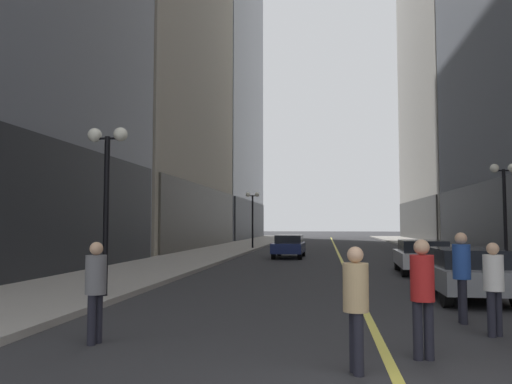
{
  "coord_description": "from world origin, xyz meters",
  "views": [
    {
      "loc": [
        -0.88,
        -4.76,
        1.94
      ],
      "look_at": [
        -5.95,
        31.84,
        4.36
      ],
      "focal_mm": 34.84,
      "sensor_mm": 36.0,
      "label": 1
    }
  ],
  "objects_px": {
    "pedestrian_in_tan_trench": "(356,299)",
    "pedestrian_in_blue_hoodie": "(462,270)",
    "car_grey": "(466,272)",
    "car_navy": "(289,245)",
    "pedestrian_in_grey_suit": "(96,284)",
    "street_lamp_left_far": "(253,207)",
    "street_lamp_left_near": "(107,173)",
    "car_silver": "(422,255)",
    "pedestrian_in_red_jacket": "(422,289)",
    "pedestrian_in_white_shirt": "(494,282)",
    "street_lamp_right_mid": "(504,192)"
  },
  "relations": [
    {
      "from": "pedestrian_in_blue_hoodie",
      "to": "pedestrian_in_grey_suit",
      "type": "bearing_deg",
      "value": -158.05
    },
    {
      "from": "pedestrian_in_red_jacket",
      "to": "pedestrian_in_tan_trench",
      "type": "xyz_separation_m",
      "value": [
        -1.0,
        -0.81,
        -0.05
      ]
    },
    {
      "from": "street_lamp_left_near",
      "to": "street_lamp_left_far",
      "type": "bearing_deg",
      "value": 90.0
    },
    {
      "from": "car_silver",
      "to": "car_navy",
      "type": "distance_m",
      "value": 10.54
    },
    {
      "from": "street_lamp_left_far",
      "to": "car_navy",
      "type": "bearing_deg",
      "value": -68.54
    },
    {
      "from": "pedestrian_in_red_jacket",
      "to": "street_lamp_right_mid",
      "type": "relative_size",
      "value": 0.39
    },
    {
      "from": "car_silver",
      "to": "pedestrian_in_white_shirt",
      "type": "bearing_deg",
      "value": -94.51
    },
    {
      "from": "pedestrian_in_tan_trench",
      "to": "car_navy",
      "type": "bearing_deg",
      "value": 96.29
    },
    {
      "from": "pedestrian_in_blue_hoodie",
      "to": "street_lamp_left_far",
      "type": "relative_size",
      "value": 0.4
    },
    {
      "from": "pedestrian_in_red_jacket",
      "to": "pedestrian_in_blue_hoodie",
      "type": "relative_size",
      "value": 0.97
    },
    {
      "from": "pedestrian_in_white_shirt",
      "to": "street_lamp_left_near",
      "type": "relative_size",
      "value": 0.37
    },
    {
      "from": "street_lamp_right_mid",
      "to": "pedestrian_in_blue_hoodie",
      "type": "bearing_deg",
      "value": -112.58
    },
    {
      "from": "car_grey",
      "to": "pedestrian_in_blue_hoodie",
      "type": "xyz_separation_m",
      "value": [
        -0.95,
        -3.27,
        0.33
      ]
    },
    {
      "from": "pedestrian_in_red_jacket",
      "to": "pedestrian_in_tan_trench",
      "type": "height_order",
      "value": "pedestrian_in_red_jacket"
    },
    {
      "from": "car_grey",
      "to": "street_lamp_left_near",
      "type": "distance_m",
      "value": 9.63
    },
    {
      "from": "street_lamp_left_near",
      "to": "street_lamp_left_far",
      "type": "relative_size",
      "value": 1.0
    },
    {
      "from": "pedestrian_in_grey_suit",
      "to": "pedestrian_in_white_shirt",
      "type": "relative_size",
      "value": 1.02
    },
    {
      "from": "street_lamp_left_near",
      "to": "street_lamp_left_far",
      "type": "xyz_separation_m",
      "value": [
        0.0,
        25.92,
        0.0
      ]
    },
    {
      "from": "street_lamp_right_mid",
      "to": "pedestrian_in_grey_suit",
      "type": "bearing_deg",
      "value": -128.88
    },
    {
      "from": "car_grey",
      "to": "pedestrian_in_blue_hoodie",
      "type": "bearing_deg",
      "value": -106.12
    },
    {
      "from": "car_grey",
      "to": "street_lamp_right_mid",
      "type": "relative_size",
      "value": 0.92
    },
    {
      "from": "pedestrian_in_blue_hoodie",
      "to": "street_lamp_left_near",
      "type": "relative_size",
      "value": 0.4
    },
    {
      "from": "pedestrian_in_grey_suit",
      "to": "street_lamp_left_near",
      "type": "height_order",
      "value": "street_lamp_left_near"
    },
    {
      "from": "pedestrian_in_grey_suit",
      "to": "street_lamp_right_mid",
      "type": "height_order",
      "value": "street_lamp_right_mid"
    },
    {
      "from": "car_silver",
      "to": "pedestrian_in_red_jacket",
      "type": "relative_size",
      "value": 2.41
    },
    {
      "from": "car_silver",
      "to": "pedestrian_in_blue_hoodie",
      "type": "height_order",
      "value": "pedestrian_in_blue_hoodie"
    },
    {
      "from": "car_grey",
      "to": "car_silver",
      "type": "height_order",
      "value": "same"
    },
    {
      "from": "pedestrian_in_white_shirt",
      "to": "car_navy",
      "type": "bearing_deg",
      "value": 104.06
    },
    {
      "from": "car_grey",
      "to": "street_lamp_right_mid",
      "type": "distance_m",
      "value": 8.98
    },
    {
      "from": "pedestrian_in_grey_suit",
      "to": "street_lamp_left_far",
      "type": "height_order",
      "value": "street_lamp_left_far"
    },
    {
      "from": "pedestrian_in_grey_suit",
      "to": "pedestrian_in_tan_trench",
      "type": "height_order",
      "value": "pedestrian_in_grey_suit"
    },
    {
      "from": "pedestrian_in_grey_suit",
      "to": "pedestrian_in_white_shirt",
      "type": "distance_m",
      "value": 6.8
    },
    {
      "from": "car_grey",
      "to": "pedestrian_in_white_shirt",
      "type": "bearing_deg",
      "value": -99.17
    },
    {
      "from": "car_grey",
      "to": "pedestrian_in_grey_suit",
      "type": "distance_m",
      "value": 9.4
    },
    {
      "from": "pedestrian_in_red_jacket",
      "to": "pedestrian_in_blue_hoodie",
      "type": "height_order",
      "value": "pedestrian_in_blue_hoodie"
    },
    {
      "from": "car_grey",
      "to": "car_navy",
      "type": "relative_size",
      "value": 0.98
    },
    {
      "from": "car_grey",
      "to": "street_lamp_right_mid",
      "type": "height_order",
      "value": "street_lamp_right_mid"
    },
    {
      "from": "pedestrian_in_red_jacket",
      "to": "pedestrian_in_white_shirt",
      "type": "xyz_separation_m",
      "value": [
        1.52,
        1.7,
        -0.07
      ]
    },
    {
      "from": "car_silver",
      "to": "pedestrian_in_white_shirt",
      "type": "relative_size",
      "value": 2.56
    },
    {
      "from": "pedestrian_in_red_jacket",
      "to": "street_lamp_left_far",
      "type": "xyz_separation_m",
      "value": [
        -6.91,
        30.39,
        2.25
      ]
    },
    {
      "from": "car_silver",
      "to": "street_lamp_right_mid",
      "type": "xyz_separation_m",
      "value": [
        3.49,
        1.02,
        2.54
      ]
    },
    {
      "from": "car_navy",
      "to": "street_lamp_right_mid",
      "type": "bearing_deg",
      "value": -39.56
    },
    {
      "from": "car_silver",
      "to": "pedestrian_in_blue_hoodie",
      "type": "relative_size",
      "value": 2.33
    },
    {
      "from": "car_grey",
      "to": "street_lamp_right_mid",
      "type": "xyz_separation_m",
      "value": [
        3.66,
        7.8,
        2.54
      ]
    },
    {
      "from": "pedestrian_in_tan_trench",
      "to": "street_lamp_right_mid",
      "type": "relative_size",
      "value": 0.37
    },
    {
      "from": "car_grey",
      "to": "street_lamp_left_near",
      "type": "bearing_deg",
      "value": -169.86
    },
    {
      "from": "pedestrian_in_white_shirt",
      "to": "car_grey",
      "type": "bearing_deg",
      "value": 80.83
    },
    {
      "from": "pedestrian_in_red_jacket",
      "to": "street_lamp_left_far",
      "type": "height_order",
      "value": "street_lamp_left_far"
    },
    {
      "from": "pedestrian_in_tan_trench",
      "to": "pedestrian_in_blue_hoodie",
      "type": "height_order",
      "value": "pedestrian_in_blue_hoodie"
    },
    {
      "from": "car_silver",
      "to": "pedestrian_in_red_jacket",
      "type": "height_order",
      "value": "pedestrian_in_red_jacket"
    }
  ]
}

